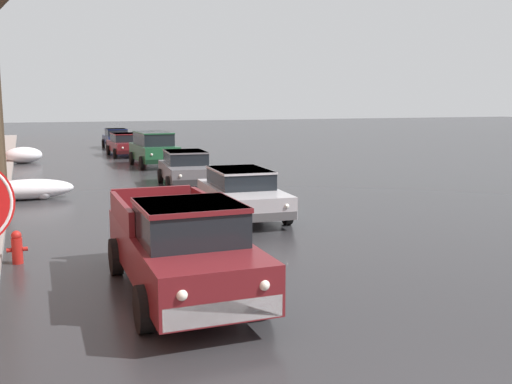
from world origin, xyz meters
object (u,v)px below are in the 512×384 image
object	(u,v)px
sedan_silver_parked_kerbside_close	(242,192)
fire_hydrant	(17,247)
pickup_truck_maroon_approaching_near_lane	(181,246)
suv_green_parked_far_down_block	(154,148)
sedan_maroon_queued_behind_truck	(125,144)
sedan_grey_parked_kerbside_mid	(186,167)
sedan_darkblue_at_far_intersection	(116,138)

from	to	relation	value
sedan_silver_parked_kerbside_close	fire_hydrant	xyz separation A→B (m)	(-6.15, -2.91, -0.40)
pickup_truck_maroon_approaching_near_lane	fire_hydrant	bearing A→B (deg)	129.80
suv_green_parked_far_down_block	fire_hydrant	distance (m)	18.70
suv_green_parked_far_down_block	fire_hydrant	xyz separation A→B (m)	(-6.63, -17.47, -0.63)
sedan_maroon_queued_behind_truck	sedan_grey_parked_kerbside_mid	bearing A→B (deg)	-89.66
sedan_silver_parked_kerbside_close	sedan_grey_parked_kerbside_mid	world-z (taller)	same
sedan_silver_parked_kerbside_close	sedan_maroon_queued_behind_truck	world-z (taller)	same
pickup_truck_maroon_approaching_near_lane	suv_green_parked_far_down_block	bearing A→B (deg)	79.29
sedan_darkblue_at_far_intersection	fire_hydrant	xyz separation A→B (m)	(-6.65, -30.59, -0.39)
sedan_grey_parked_kerbside_mid	fire_hydrant	xyz separation A→B (m)	(-6.31, -9.73, -0.40)
sedan_maroon_queued_behind_truck	pickup_truck_maroon_approaching_near_lane	bearing A→B (deg)	-97.34
suv_green_parked_far_down_block	sedan_maroon_queued_behind_truck	world-z (taller)	suv_green_parked_far_down_block
sedan_silver_parked_kerbside_close	sedan_darkblue_at_far_intersection	size ratio (longest dim) A/B	1.10
sedan_grey_parked_kerbside_mid	suv_green_parked_far_down_block	xyz separation A→B (m)	(0.32, 7.74, 0.23)
sedan_silver_parked_kerbside_close	sedan_grey_parked_kerbside_mid	distance (m)	6.82
sedan_silver_parked_kerbside_close	sedan_maroon_queued_behind_truck	distance (m)	21.16
sedan_maroon_queued_behind_truck	suv_green_parked_far_down_block	bearing A→B (deg)	-86.52
pickup_truck_maroon_approaching_near_lane	suv_green_parked_far_down_block	distance (m)	21.09
suv_green_parked_far_down_block	fire_hydrant	size ratio (longest dim) A/B	6.35
suv_green_parked_far_down_block	sedan_darkblue_at_far_intersection	world-z (taller)	suv_green_parked_far_down_block
sedan_grey_parked_kerbside_mid	suv_green_parked_far_down_block	size ratio (longest dim) A/B	0.95
sedan_maroon_queued_behind_truck	sedan_silver_parked_kerbside_close	bearing A→B (deg)	-90.20
pickup_truck_maroon_approaching_near_lane	sedan_maroon_queued_behind_truck	xyz separation A→B (m)	(3.52, 27.31, -0.13)
sedan_darkblue_at_far_intersection	suv_green_parked_far_down_block	bearing A→B (deg)	-90.10
sedan_grey_parked_kerbside_mid	sedan_maroon_queued_behind_truck	xyz separation A→B (m)	(-0.09, 14.33, 0.00)
pickup_truck_maroon_approaching_near_lane	sedan_maroon_queued_behind_truck	world-z (taller)	pickup_truck_maroon_approaching_near_lane
sedan_grey_parked_kerbside_mid	fire_hydrant	distance (m)	11.60
pickup_truck_maroon_approaching_near_lane	sedan_maroon_queued_behind_truck	size ratio (longest dim) A/B	1.19
sedan_maroon_queued_behind_truck	fire_hydrant	xyz separation A→B (m)	(-6.22, -24.06, -0.40)
sedan_silver_parked_kerbside_close	sedan_darkblue_at_far_intersection	world-z (taller)	same
pickup_truck_maroon_approaching_near_lane	fire_hydrant	distance (m)	4.26
sedan_silver_parked_kerbside_close	suv_green_parked_far_down_block	bearing A→B (deg)	88.13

